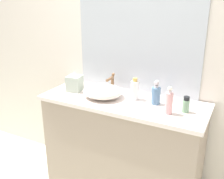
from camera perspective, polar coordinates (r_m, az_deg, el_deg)
The scene contains 10 objects.
bathroom_wall_rear at distance 2.30m, azimuth 5.00°, elevation 9.80°, with size 6.00×0.06×2.60m, color silver.
vanity_counter at distance 2.34m, azimuth 2.19°, elevation -12.41°, with size 1.34×0.52×0.90m.
wall_mirror_panel at distance 2.23m, azimuth 5.46°, elevation 13.02°, with size 1.09×0.01×1.08m, color #B2BCC6.
sink_basin at distance 2.17m, azimuth -2.08°, elevation -0.39°, with size 0.33×0.30×0.10m, color silver.
faucet at distance 2.30m, azimuth -0.07°, elevation 1.87°, with size 0.03×0.13×0.16m.
soap_dispenser at distance 1.90m, azimuth 12.15°, elevation -2.66°, with size 0.06×0.06×0.21m.
lotion_bottle at distance 2.05m, azimuth 9.45°, elevation -1.04°, with size 0.07×0.07×0.19m.
perfume_bottle at distance 1.97m, azimuth 15.63°, elevation -3.19°, with size 0.05×0.05×0.12m.
spray_can at distance 2.12m, azimuth 4.94°, elevation -0.07°, with size 0.06×0.06×0.18m.
tissue_box at distance 2.33m, azimuth -8.06°, elevation 1.50°, with size 0.14×0.14×0.17m.
Camera 1 is at (0.87, -1.36, 1.70)m, focal length 42.48 mm.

